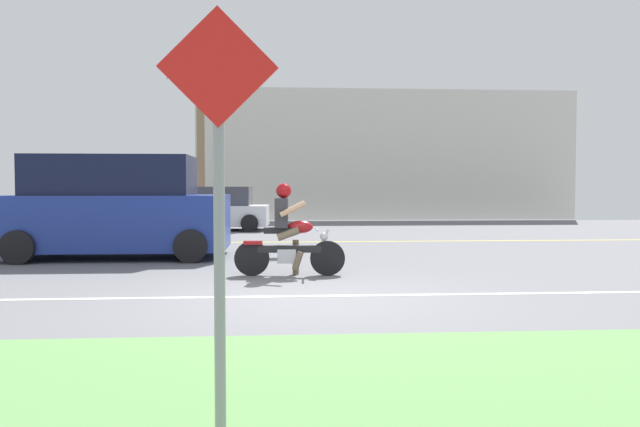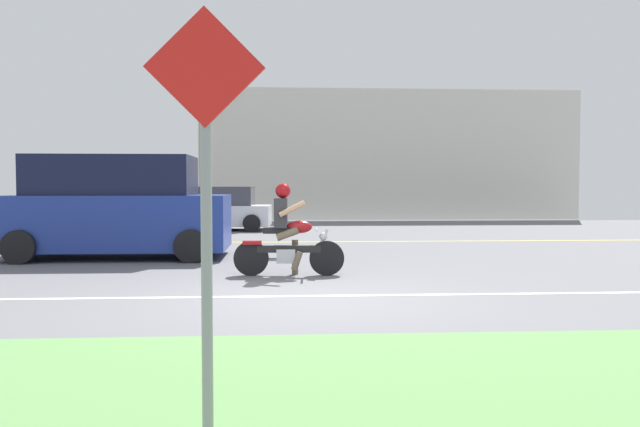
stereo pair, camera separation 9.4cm
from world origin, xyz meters
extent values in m
cube|color=slate|center=(0.00, 3.00, -0.02)|extent=(56.00, 30.00, 0.04)
cube|color=#5B8C4C|center=(0.00, -4.10, 0.03)|extent=(56.00, 3.80, 0.06)
cube|color=silver|center=(0.00, 0.19, 0.00)|extent=(50.40, 0.12, 0.01)
cube|color=yellow|center=(0.00, 8.25, 0.00)|extent=(50.40, 0.12, 0.01)
cylinder|color=black|center=(0.48, 2.10, 0.28)|extent=(0.57, 0.11, 0.57)
cylinder|color=black|center=(-0.75, 2.16, 0.28)|extent=(0.57, 0.11, 0.57)
cylinder|color=#B7BAC1|center=(0.38, 2.10, 0.52)|extent=(0.26, 0.06, 0.50)
cube|color=black|center=(-0.14, 2.13, 0.44)|extent=(1.04, 0.15, 0.11)
cube|color=#B7BAC1|center=(-0.19, 2.13, 0.32)|extent=(0.31, 0.20, 0.23)
ellipsoid|color=maroon|center=(0.03, 2.12, 0.80)|extent=(0.42, 0.23, 0.21)
cube|color=black|center=(-0.33, 2.14, 0.74)|extent=(0.46, 0.23, 0.09)
cube|color=maroon|center=(-0.73, 2.16, 0.54)|extent=(0.31, 0.17, 0.06)
cylinder|color=#B7BAC1|center=(0.31, 2.11, 0.75)|extent=(0.06, 0.59, 0.03)
sphere|color=#B7BAC1|center=(0.42, 2.10, 0.64)|extent=(0.13, 0.13, 0.13)
cylinder|color=#B7BAC1|center=(-0.40, 2.26, 0.26)|extent=(0.48, 0.09, 0.07)
cube|color=#2D2D33|center=(-0.27, 2.14, 1.02)|extent=(0.22, 0.31, 0.47)
sphere|color=maroon|center=(-0.23, 2.13, 1.38)|extent=(0.25, 0.25, 0.25)
cylinder|color=brown|center=(-0.16, 2.04, 0.69)|extent=(0.39, 0.14, 0.24)
cylinder|color=brown|center=(-0.15, 2.22, 0.69)|extent=(0.39, 0.14, 0.24)
cylinder|color=brown|center=(-0.04, 2.26, 0.29)|extent=(0.11, 0.11, 0.58)
cylinder|color=brown|center=(-0.01, 2.01, 0.26)|extent=(0.20, 0.11, 0.32)
cylinder|color=tan|center=(-0.09, 1.94, 1.09)|extent=(0.43, 0.11, 0.27)
cylinder|color=tan|center=(-0.07, 2.32, 1.09)|extent=(0.43, 0.11, 0.27)
cube|color=navy|center=(-3.58, 4.95, 0.73)|extent=(4.42, 1.98, 1.10)
cube|color=black|center=(-3.67, 4.95, 1.68)|extent=(3.19, 1.70, 0.80)
cylinder|color=black|center=(-5.17, 3.97, 0.32)|extent=(0.64, 0.22, 0.64)
cylinder|color=black|center=(-1.98, 3.98, 0.32)|extent=(0.64, 0.22, 0.64)
cylinder|color=black|center=(-5.17, 5.93, 0.32)|extent=(0.64, 0.22, 0.64)
cylinder|color=black|center=(-1.99, 5.94, 0.32)|extent=(0.64, 0.22, 0.64)
cylinder|color=black|center=(-5.89, 4.94, 0.78)|extent=(0.20, 0.58, 0.58)
cube|color=#8C939E|center=(-7.23, 12.64, 0.55)|extent=(3.62, 1.63, 0.78)
cube|color=#2D2F36|center=(-7.01, 12.64, 1.30)|extent=(2.10, 1.39, 0.72)
cylinder|color=black|center=(-5.92, 13.44, 0.28)|extent=(0.56, 0.18, 0.56)
cylinder|color=black|center=(-8.52, 13.45, 0.28)|extent=(0.56, 0.18, 0.56)
cylinder|color=black|center=(-5.93, 11.83, 0.28)|extent=(0.56, 0.18, 0.56)
cylinder|color=black|center=(-8.53, 11.85, 0.28)|extent=(0.56, 0.18, 0.56)
cube|color=silver|center=(-2.52, 12.90, 0.49)|extent=(3.86, 1.91, 0.67)
cube|color=#414147|center=(-2.29, 12.89, 1.13)|extent=(2.26, 1.59, 0.62)
cylinder|color=black|center=(-1.12, 13.70, 0.28)|extent=(0.57, 0.21, 0.56)
cylinder|color=black|center=(-3.84, 13.83, 0.28)|extent=(0.57, 0.21, 0.56)
cylinder|color=black|center=(-1.21, 11.97, 0.28)|extent=(0.57, 0.21, 0.56)
cylinder|color=black|center=(-3.92, 12.11, 0.28)|extent=(0.57, 0.21, 0.56)
cylinder|color=#846B4C|center=(-3.15, 15.55, 3.07)|extent=(0.30, 0.30, 6.15)
sphere|color=#28662D|center=(-3.15, 15.55, 6.15)|extent=(0.79, 0.79, 0.79)
cone|color=#28662D|center=(-2.44, 15.55, 5.97)|extent=(1.67, 0.58, 1.28)
cone|color=#28662D|center=(-2.72, 16.12, 5.97)|extent=(1.46, 1.68, 1.26)
cone|color=#28662D|center=(-3.61, 16.09, 5.97)|extent=(1.45, 1.57, 1.47)
cone|color=#28662D|center=(-3.86, 15.51, 5.97)|extent=(1.50, 0.64, 1.57)
cone|color=#28662D|center=(-3.41, 14.88, 5.97)|extent=(1.14, 1.78, 1.12)
cone|color=#28662D|center=(-2.73, 14.97, 5.97)|extent=(1.35, 1.57, 1.53)
cylinder|color=black|center=(-5.74, 9.21, 0.26)|extent=(0.52, 0.16, 0.51)
cylinder|color=black|center=(-6.83, 9.38, 0.26)|extent=(0.52, 0.16, 0.51)
cylinder|color=#B7BAC1|center=(-5.82, 9.22, 0.47)|extent=(0.23, 0.08, 0.44)
cube|color=black|center=(-6.28, 9.30, 0.39)|extent=(0.93, 0.23, 0.10)
cube|color=#B7BAC1|center=(-6.33, 9.30, 0.29)|extent=(0.30, 0.21, 0.20)
ellipsoid|color=#236B33|center=(-6.13, 9.27, 0.71)|extent=(0.37, 0.20, 0.19)
cube|color=black|center=(-6.45, 9.32, 0.66)|extent=(0.43, 0.25, 0.08)
cube|color=#236B33|center=(-6.81, 9.38, 0.48)|extent=(0.29, 0.18, 0.05)
cylinder|color=#B7BAC1|center=(-5.89, 9.23, 0.68)|extent=(0.11, 0.53, 0.03)
sphere|color=#B7BAC1|center=(-5.79, 9.22, 0.57)|extent=(0.12, 0.12, 0.12)
cylinder|color=#B7BAC1|center=(-6.50, 9.43, 0.23)|extent=(0.43, 0.13, 0.06)
cube|color=white|center=(-6.40, 9.32, 0.92)|extent=(0.23, 0.30, 0.43)
sphere|color=#194C9E|center=(-6.37, 9.31, 1.24)|extent=(0.22, 0.22, 0.22)
cylinder|color=#51563D|center=(-6.31, 9.22, 0.62)|extent=(0.35, 0.16, 0.21)
cylinder|color=#51563D|center=(-6.29, 9.38, 0.62)|extent=(0.35, 0.16, 0.21)
cylinder|color=#51563D|center=(-6.18, 9.40, 0.26)|extent=(0.11, 0.11, 0.52)
cylinder|color=#51563D|center=(-6.18, 9.18, 0.23)|extent=(0.19, 0.12, 0.29)
cylinder|color=tan|center=(-6.26, 9.12, 0.98)|extent=(0.39, 0.14, 0.24)
cylinder|color=tan|center=(-6.21, 9.46, 0.98)|extent=(0.39, 0.14, 0.24)
cylinder|color=gray|center=(-0.65, -4.74, 0.91)|extent=(0.06, 0.06, 1.83)
cube|color=red|center=(-0.65, -4.76, 2.07)|extent=(0.62, 0.03, 0.62)
cube|color=beige|center=(4.57, 21.00, 2.84)|extent=(16.74, 4.00, 5.69)
camera|label=1|loc=(-0.35, -8.03, 1.46)|focal=35.16mm
camera|label=2|loc=(-0.26, -8.03, 1.46)|focal=35.16mm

